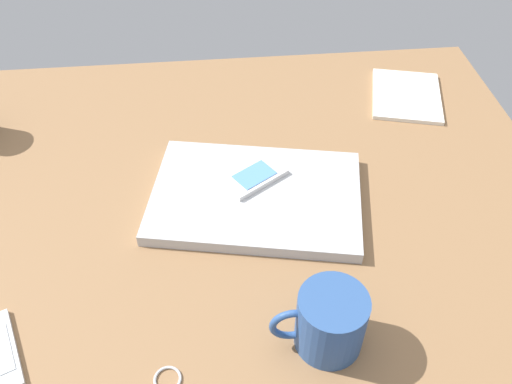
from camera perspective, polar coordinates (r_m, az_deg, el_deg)
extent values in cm
cube|color=olive|center=(88.98, -6.58, -0.33)|extent=(120.00, 80.00, 3.00)
cube|color=#B7BABC|center=(84.64, 0.00, -0.48)|extent=(36.54, 28.30, 2.02)
cube|color=silver|center=(85.82, -0.17, 1.63)|extent=(11.32, 9.97, 0.82)
cube|color=#5993E0|center=(85.49, -0.17, 1.86)|extent=(7.48, 6.87, 0.14)
torus|color=silver|center=(68.52, -9.44, -19.15)|extent=(3.42, 3.42, 0.36)
cylinder|color=#2D518C|center=(67.17, 8.00, -13.54)|extent=(8.58, 8.58, 8.80)
torus|color=#2D518C|center=(66.47, 3.96, -13.97)|extent=(5.83, 0.90, 5.83)
cube|color=white|center=(111.30, 15.79, 9.90)|extent=(16.92, 19.55, 0.80)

